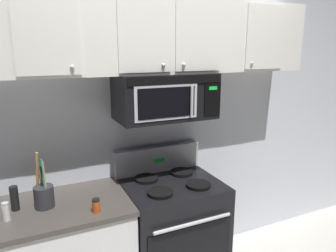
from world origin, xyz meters
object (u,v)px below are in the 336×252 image
utensil_crock_charcoal (44,195)px  spice_jar (96,206)px  stove_range (171,232)px  pepper_mill (14,198)px  salt_shaker (6,212)px  over_range_microwave (165,96)px

utensil_crock_charcoal → spice_jar: (0.30, -0.21, -0.04)m
stove_range → pepper_mill: bearing=177.6°
spice_jar → stove_range: bearing=17.7°
stove_range → salt_shaker: stove_range is taller
utensil_crock_charcoal → salt_shaker: (-0.22, -0.08, -0.03)m
pepper_mill → spice_jar: bearing=-27.7°
salt_shaker → spice_jar: size_ratio=1.30×
stove_range → over_range_microwave: 1.11m
utensil_crock_charcoal → salt_shaker: size_ratio=3.29×
stove_range → spice_jar: size_ratio=12.23×
salt_shaker → pepper_mill: (0.05, 0.12, 0.02)m
over_range_microwave → salt_shaker: size_ratio=6.38×
stove_range → pepper_mill: size_ratio=6.80×
salt_shaker → over_range_microwave: bearing=9.4°
over_range_microwave → spice_jar: (-0.64, -0.32, -0.63)m
over_range_microwave → utensil_crock_charcoal: size_ratio=1.94×
salt_shaker → stove_range: bearing=3.8°
over_range_microwave → utensil_crock_charcoal: (-0.94, -0.11, -0.59)m
stove_range → over_range_microwave: over_range_microwave is taller
over_range_microwave → salt_shaker: 1.33m
utensil_crock_charcoal → spice_jar: 0.37m
utensil_crock_charcoal → spice_jar: utensil_crock_charcoal is taller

